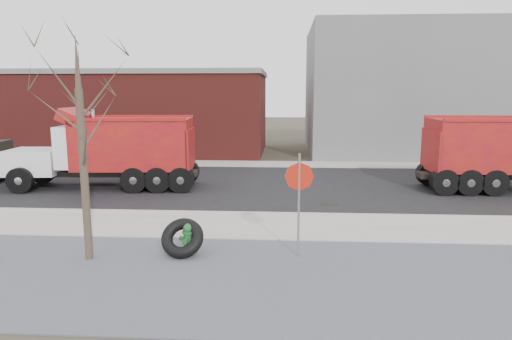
# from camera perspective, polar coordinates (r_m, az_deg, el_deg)

# --- Properties ---
(ground) EXTENTS (120.00, 120.00, 0.00)m
(ground) POSITION_cam_1_polar(r_m,az_deg,el_deg) (13.30, -2.60, -7.44)
(ground) COLOR #383328
(ground) RESTS_ON ground
(gravel_verge) EXTENTS (60.00, 5.00, 0.03)m
(gravel_verge) POSITION_cam_1_polar(r_m,az_deg,el_deg) (10.03, -4.78, -13.24)
(gravel_verge) COLOR slate
(gravel_verge) RESTS_ON ground
(sidewalk) EXTENTS (60.00, 2.50, 0.06)m
(sidewalk) POSITION_cam_1_polar(r_m,az_deg,el_deg) (13.53, -2.49, -7.01)
(sidewalk) COLOR #9E9B93
(sidewalk) RESTS_ON ground
(curb) EXTENTS (60.00, 0.15, 0.11)m
(curb) POSITION_cam_1_polar(r_m,az_deg,el_deg) (14.76, -1.96, -5.47)
(curb) COLOR #9E9B93
(curb) RESTS_ON ground
(road) EXTENTS (60.00, 9.40, 0.02)m
(road) POSITION_cam_1_polar(r_m,az_deg,el_deg) (19.38, -0.62, -1.93)
(road) COLOR black
(road) RESTS_ON ground
(far_sidewalk) EXTENTS (60.00, 2.00, 0.06)m
(far_sidewalk) POSITION_cam_1_polar(r_m,az_deg,el_deg) (24.98, 0.33, 0.75)
(far_sidewalk) COLOR #9E9B93
(far_sidewalk) RESTS_ON ground
(building_grey) EXTENTS (12.00, 10.00, 8.00)m
(building_grey) POSITION_cam_1_polar(r_m,az_deg,el_deg) (31.57, 17.76, 9.40)
(building_grey) COLOR slate
(building_grey) RESTS_ON ground
(building_brick) EXTENTS (20.20, 8.20, 5.30)m
(building_brick) POSITION_cam_1_polar(r_m,az_deg,el_deg) (31.77, -17.59, 6.98)
(building_brick) COLOR maroon
(building_brick) RESTS_ON ground
(bare_tree) EXTENTS (3.20, 3.20, 5.20)m
(bare_tree) POSITION_cam_1_polar(r_m,az_deg,el_deg) (11.05, -21.08, 5.83)
(bare_tree) COLOR #382D23
(bare_tree) RESTS_ON ground
(fire_hydrant) EXTENTS (0.45, 0.44, 0.79)m
(fire_hydrant) POSITION_cam_1_polar(r_m,az_deg,el_deg) (11.31, -8.49, -8.72)
(fire_hydrant) COLOR #24602D
(fire_hydrant) RESTS_ON ground
(truck_tire) EXTENTS (1.07, 0.93, 0.96)m
(truck_tire) POSITION_cam_1_polar(r_m,az_deg,el_deg) (11.22, -9.18, -8.39)
(truck_tire) COLOR black
(truck_tire) RESTS_ON ground
(stop_sign) EXTENTS (0.68, 0.07, 2.51)m
(stop_sign) POSITION_cam_1_polar(r_m,az_deg,el_deg) (10.75, 5.41, -2.10)
(stop_sign) COLOR gray
(stop_sign) RESTS_ON ground
(dump_truck_red_b) EXTENTS (7.76, 2.76, 3.26)m
(dump_truck_red_b) POSITION_cam_1_polar(r_m,az_deg,el_deg) (19.50, -17.66, 2.60)
(dump_truck_red_b) COLOR black
(dump_truck_red_b) RESTS_ON ground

